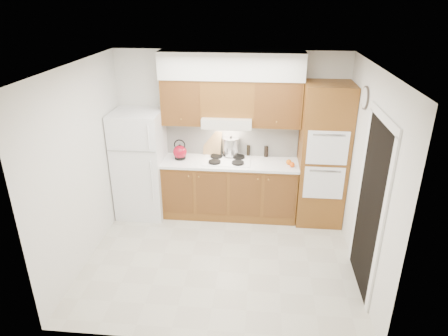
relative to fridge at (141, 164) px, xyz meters
name	(u,v)px	position (x,y,z in m)	size (l,w,h in m)	color
floor	(221,256)	(1.41, -1.14, -0.86)	(3.60, 3.60, 0.00)	#BCB8A5
ceiling	(220,66)	(1.41, -1.14, 1.74)	(3.60, 3.60, 0.00)	white
wall_back	(230,133)	(1.41, 0.36, 0.44)	(3.60, 0.02, 2.60)	silver
wall_left	(83,166)	(-0.40, -1.14, 0.44)	(0.02, 3.00, 2.60)	silver
wall_right	(367,177)	(3.21, -1.14, 0.44)	(0.02, 3.00, 2.60)	silver
fridge	(141,164)	(0.00, 0.00, 0.00)	(0.75, 0.72, 1.72)	white
base_cabinets	(230,189)	(1.43, 0.06, -0.41)	(2.11, 0.60, 0.90)	brown
countertop	(230,163)	(1.43, 0.05, 0.06)	(2.13, 0.62, 0.04)	white
backsplash	(232,138)	(1.43, 0.34, 0.36)	(2.11, 0.03, 0.56)	white
oven_cabinet	(323,156)	(2.85, 0.03, 0.24)	(0.70, 0.65, 2.20)	brown
upper_cab_left	(183,101)	(0.69, 0.19, 0.99)	(0.63, 0.33, 0.70)	brown
upper_cab_right	(277,103)	(2.12, 0.19, 0.99)	(0.73, 0.33, 0.70)	brown
range_hood	(227,121)	(1.38, 0.13, 0.71)	(0.75, 0.45, 0.15)	silver
upper_cab_over_hood	(228,97)	(1.38, 0.19, 1.06)	(0.75, 0.33, 0.55)	brown
soffit	(231,65)	(1.43, 0.18, 1.54)	(2.13, 0.36, 0.40)	silver
cooktop	(227,161)	(1.38, 0.07, 0.09)	(0.74, 0.50, 0.01)	white
doorway	(370,209)	(3.19, -1.49, 0.19)	(0.02, 0.90, 2.10)	black
wall_clock	(365,98)	(3.19, -0.59, 1.29)	(0.30, 0.30, 0.02)	#3F3833
kettle	(180,152)	(0.63, 0.08, 0.20)	(0.22, 0.22, 0.22)	maroon
cutting_board	(212,143)	(1.12, 0.31, 0.28)	(0.30, 0.02, 0.40)	tan
stock_pot	(231,147)	(1.42, 0.27, 0.25)	(0.27, 0.27, 0.28)	#B6B7BB
condiment_a	(248,151)	(1.71, 0.31, 0.17)	(0.05, 0.05, 0.18)	black
condiment_b	(266,151)	(1.99, 0.31, 0.17)	(0.05, 0.05, 0.18)	black
condiment_c	(266,152)	(1.99, 0.31, 0.17)	(0.06, 0.06, 0.17)	black
orange_near	(292,165)	(2.38, -0.08, 0.12)	(0.08, 0.08, 0.08)	#ED540C
orange_far	(289,162)	(2.34, 0.01, 0.12)	(0.08, 0.08, 0.08)	#D8480B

